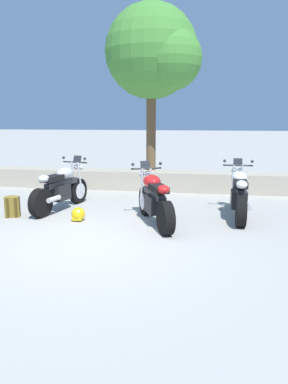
# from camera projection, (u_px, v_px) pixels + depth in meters

# --- Properties ---
(ground_plane) EXTENTS (120.00, 120.00, 0.00)m
(ground_plane) POSITION_uv_depth(u_px,v_px,m) (87.00, 241.00, 6.25)
(ground_plane) COLOR #A3A099
(stone_wall) EXTENTS (36.00, 0.80, 0.55)m
(stone_wall) POSITION_uv_depth(u_px,v_px,m) (139.00, 180.00, 10.83)
(stone_wall) COLOR #A89E89
(stone_wall) RESTS_ON ground
(motorcycle_silver_near_left) EXTENTS (0.78, 2.04, 1.18)m
(motorcycle_silver_near_left) POSITION_uv_depth(u_px,v_px,m) (61.00, 189.00, 8.36)
(motorcycle_silver_near_left) COLOR black
(motorcycle_silver_near_left) RESTS_ON ground
(motorcycle_red_centre) EXTENTS (1.08, 1.94, 1.18)m
(motorcycle_red_centre) POSITION_uv_depth(u_px,v_px,m) (154.00, 200.00, 7.22)
(motorcycle_red_centre) COLOR black
(motorcycle_red_centre) RESTS_ON ground
(motorcycle_white_far_right) EXTENTS (0.67, 2.06, 1.18)m
(motorcycle_white_far_right) POSITION_uv_depth(u_px,v_px,m) (239.00, 195.00, 7.72)
(motorcycle_white_far_right) COLOR black
(motorcycle_white_far_right) RESTS_ON ground
(rider_backpack) EXTENTS (0.34, 0.32, 0.47)m
(rider_backpack) POSITION_uv_depth(u_px,v_px,m) (12.00, 206.00, 7.75)
(rider_backpack) COLOR brown
(rider_backpack) RESTS_ON ground
(rider_helmet) EXTENTS (0.28, 0.28, 0.28)m
(rider_helmet) POSITION_uv_depth(u_px,v_px,m) (78.00, 214.00, 7.47)
(rider_helmet) COLOR yellow
(rider_helmet) RESTS_ON ground
(leafy_tree_mid_left) EXTENTS (2.76, 2.63, 4.68)m
(leafy_tree_mid_left) POSITION_uv_depth(u_px,v_px,m) (155.00, 54.00, 10.22)
(leafy_tree_mid_left) COLOR brown
(leafy_tree_mid_left) RESTS_ON stone_wall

